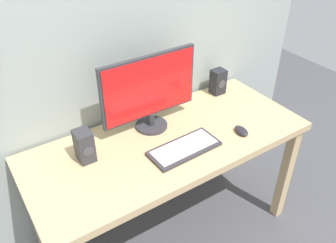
{
  "coord_description": "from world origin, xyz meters",
  "views": [
    {
      "loc": [
        -0.84,
        -1.26,
        1.95
      ],
      "look_at": [
        -0.0,
        0.0,
        0.9
      ],
      "focal_mm": 37.75,
      "sensor_mm": 36.0,
      "label": 1
    }
  ],
  "objects_px": {
    "monitor": "(149,90)",
    "mouse": "(241,131)",
    "speaker_right": "(218,82)",
    "speaker_left": "(84,146)",
    "desk": "(169,153)",
    "keyboard_primary": "(184,148)"
  },
  "relations": [
    {
      "from": "monitor",
      "to": "mouse",
      "type": "height_order",
      "value": "monitor"
    },
    {
      "from": "speaker_right",
      "to": "speaker_left",
      "type": "xyz_separation_m",
      "value": [
        -0.98,
        -0.15,
        0.0
      ]
    },
    {
      "from": "desk",
      "to": "monitor",
      "type": "bearing_deg",
      "value": 95.23
    },
    {
      "from": "monitor",
      "to": "speaker_left",
      "type": "relative_size",
      "value": 3.36
    },
    {
      "from": "mouse",
      "to": "speaker_left",
      "type": "xyz_separation_m",
      "value": [
        -0.8,
        0.27,
        0.07
      ]
    },
    {
      "from": "monitor",
      "to": "speaker_left",
      "type": "xyz_separation_m",
      "value": [
        -0.42,
        -0.07,
        -0.15
      ]
    },
    {
      "from": "monitor",
      "to": "mouse",
      "type": "relative_size",
      "value": 5.69
    },
    {
      "from": "monitor",
      "to": "mouse",
      "type": "xyz_separation_m",
      "value": [
        0.38,
        -0.34,
        -0.22
      ]
    },
    {
      "from": "keyboard_primary",
      "to": "desk",
      "type": "bearing_deg",
      "value": 98.15
    },
    {
      "from": "keyboard_primary",
      "to": "speaker_left",
      "type": "height_order",
      "value": "speaker_left"
    },
    {
      "from": "mouse",
      "to": "keyboard_primary",
      "type": "bearing_deg",
      "value": 178.89
    },
    {
      "from": "desk",
      "to": "speaker_right",
      "type": "height_order",
      "value": "speaker_right"
    },
    {
      "from": "desk",
      "to": "keyboard_primary",
      "type": "distance_m",
      "value": 0.16
    },
    {
      "from": "speaker_right",
      "to": "mouse",
      "type": "bearing_deg",
      "value": -113.1
    },
    {
      "from": "speaker_right",
      "to": "speaker_left",
      "type": "distance_m",
      "value": 0.99
    },
    {
      "from": "desk",
      "to": "mouse",
      "type": "height_order",
      "value": "mouse"
    },
    {
      "from": "monitor",
      "to": "desk",
      "type": "bearing_deg",
      "value": -84.77
    },
    {
      "from": "monitor",
      "to": "speaker_right",
      "type": "bearing_deg",
      "value": 8.08
    },
    {
      "from": "mouse",
      "to": "speaker_left",
      "type": "height_order",
      "value": "speaker_left"
    },
    {
      "from": "desk",
      "to": "speaker_left",
      "type": "xyz_separation_m",
      "value": [
        -0.43,
        0.1,
        0.18
      ]
    },
    {
      "from": "desk",
      "to": "speaker_left",
      "type": "bearing_deg",
      "value": 167.49
    },
    {
      "from": "monitor",
      "to": "keyboard_primary",
      "type": "height_order",
      "value": "monitor"
    }
  ]
}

